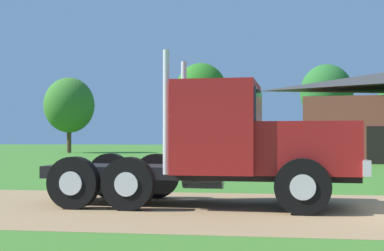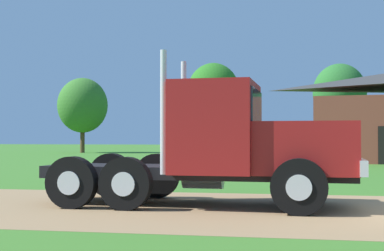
{
  "view_description": "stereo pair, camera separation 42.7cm",
  "coord_description": "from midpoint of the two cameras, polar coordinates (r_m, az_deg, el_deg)",
  "views": [
    {
      "loc": [
        -3.15,
        -12.01,
        1.57
      ],
      "look_at": [
        -5.18,
        1.67,
        1.86
      ],
      "focal_mm": 51.31,
      "sensor_mm": 36.0,
      "label": 1
    },
    {
      "loc": [
        -2.73,
        -11.94,
        1.57
      ],
      "look_at": [
        -5.18,
        1.67,
        1.86
      ],
      "focal_mm": 51.31,
      "sensor_mm": 36.0,
      "label": 2
    }
  ],
  "objects": [
    {
      "name": "truck_foreground_white",
      "position": [
        12.56,
        3.33,
        -2.26
      ],
      "size": [
        7.33,
        2.97,
        3.47
      ],
      "color": "black",
      "rests_on": "ground_plane"
    },
    {
      "name": "tree_left",
      "position": [
        56.17,
        -12.86,
        2.07
      ],
      "size": [
        5.01,
        5.01,
        7.52
      ],
      "color": "#513823",
      "rests_on": "ground_plane"
    },
    {
      "name": "tree_mid",
      "position": [
        51.66,
        0.71,
        3.52
      ],
      "size": [
        4.89,
        4.89,
        8.54
      ],
      "color": "#513823",
      "rests_on": "ground_plane"
    },
    {
      "name": "tree_right",
      "position": [
        48.06,
        13.57,
        3.28
      ],
      "size": [
        4.46,
        4.46,
        7.78
      ],
      "color": "#513823",
      "rests_on": "ground_plane"
    }
  ]
}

